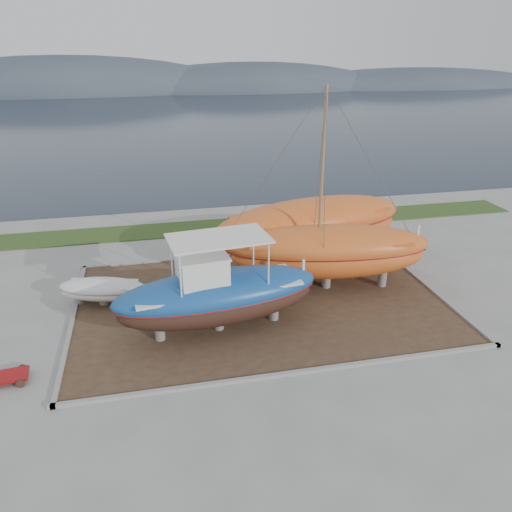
{
  "coord_description": "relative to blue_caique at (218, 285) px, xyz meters",
  "views": [
    {
      "loc": [
        -5.04,
        -17.67,
        12.17
      ],
      "look_at": [
        -0.25,
        4.0,
        2.58
      ],
      "focal_mm": 35.0,
      "sensor_mm": 36.0,
      "label": 1
    }
  ],
  "objects": [
    {
      "name": "curb_frame",
      "position": [
        2.46,
        2.13,
        -2.22
      ],
      "size": [
        18.6,
        12.6,
        0.15
      ],
      "primitive_type": null,
      "color": "gray",
      "rests_on": "ground"
    },
    {
      "name": "red_trailer",
      "position": [
        -8.54,
        -2.01,
        -2.14
      ],
      "size": [
        2.31,
        1.34,
        0.31
      ],
      "primitive_type": null,
      "rotation": [
        0.0,
        0.0,
        0.11
      ],
      "color": "maroon",
      "rests_on": "ground"
    },
    {
      "name": "grass_strip",
      "position": [
        2.46,
        13.63,
        -2.26
      ],
      "size": [
        44.0,
        3.0,
        0.08
      ],
      "primitive_type": "cube",
      "color": "#284219",
      "rests_on": "ground"
    },
    {
      "name": "orange_bare_hull",
      "position": [
        6.32,
        6.07,
        -0.32
      ],
      "size": [
        12.17,
        5.76,
        3.84
      ],
      "primitive_type": null,
      "rotation": [
        0.0,
        0.0,
        0.2
      ],
      "color": "#CE591F",
      "rests_on": "dirt_patch"
    },
    {
      "name": "mountain_ridge",
      "position": [
        2.46,
        123.13,
        -2.3
      ],
      "size": [
        200.0,
        36.0,
        20.0
      ],
      "primitive_type": null,
      "color": "#333D49",
      "rests_on": "ground"
    },
    {
      "name": "blue_caique",
      "position": [
        0.0,
        0.0,
        0.0
      ],
      "size": [
        9.57,
        3.96,
        4.47
      ],
      "primitive_type": null,
      "rotation": [
        0.0,
        0.0,
        0.12
      ],
      "color": "#174B90",
      "rests_on": "dirt_patch"
    },
    {
      "name": "dirt_patch",
      "position": [
        2.46,
        2.13,
        -2.27
      ],
      "size": [
        18.0,
        12.0,
        0.06
      ],
      "primitive_type": "cube",
      "color": "#422D1E",
      "rests_on": "ground"
    },
    {
      "name": "orange_sailboat",
      "position": [
        6.22,
        2.94,
        2.92
      ],
      "size": [
        10.87,
        4.7,
        10.32
      ],
      "primitive_type": null,
      "rotation": [
        0.0,
        0.0,
        -0.16
      ],
      "color": "#CE591F",
      "rests_on": "dirt_patch"
    },
    {
      "name": "white_dinghy",
      "position": [
        -5.28,
        3.59,
        -1.59
      ],
      "size": [
        4.57,
        2.67,
        1.29
      ],
      "primitive_type": null,
      "rotation": [
        0.0,
        0.0,
        -0.26
      ],
      "color": "white",
      "rests_on": "dirt_patch"
    },
    {
      "name": "sea",
      "position": [
        2.46,
        68.13,
        -2.3
      ],
      "size": [
        260.0,
        100.0,
        0.04
      ],
      "primitive_type": null,
      "color": "#182130",
      "rests_on": "ground"
    },
    {
      "name": "ground",
      "position": [
        2.46,
        -1.87,
        -2.3
      ],
      "size": [
        140.0,
        140.0,
        0.0
      ],
      "primitive_type": "plane",
      "color": "gray",
      "rests_on": "ground"
    }
  ]
}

